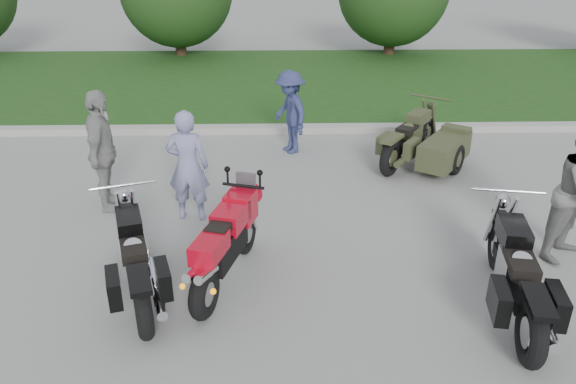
{
  "coord_description": "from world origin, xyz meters",
  "views": [
    {
      "loc": [
        0.14,
        -5.58,
        4.08
      ],
      "look_at": [
        0.3,
        1.29,
        0.8
      ],
      "focal_mm": 35.0,
      "sensor_mm": 36.0,
      "label": 1
    }
  ],
  "objects_px": {
    "sportbike_red": "(225,243)",
    "person_back": "(103,152)",
    "cruiser_left": "(136,263)",
    "cruiser_right": "(517,279)",
    "cruiser_sidecar": "(429,146)",
    "person_stripe": "(188,166)",
    "person_denim": "(290,112)"
  },
  "relations": [
    {
      "from": "sportbike_red",
      "to": "person_back",
      "type": "height_order",
      "value": "person_back"
    },
    {
      "from": "sportbike_red",
      "to": "person_back",
      "type": "bearing_deg",
      "value": 149.96
    },
    {
      "from": "cruiser_left",
      "to": "person_back",
      "type": "distance_m",
      "value": 2.6
    },
    {
      "from": "sportbike_red",
      "to": "cruiser_right",
      "type": "relative_size",
      "value": 0.82
    },
    {
      "from": "sportbike_red",
      "to": "cruiser_right",
      "type": "height_order",
      "value": "sportbike_red"
    },
    {
      "from": "cruiser_sidecar",
      "to": "person_stripe",
      "type": "xyz_separation_m",
      "value": [
        -4.11,
        -1.88,
        0.44
      ]
    },
    {
      "from": "cruiser_left",
      "to": "cruiser_sidecar",
      "type": "distance_m",
      "value": 5.93
    },
    {
      "from": "cruiser_left",
      "to": "cruiser_right",
      "type": "bearing_deg",
      "value": -23.59
    },
    {
      "from": "cruiser_right",
      "to": "person_back",
      "type": "xyz_separation_m",
      "value": [
        -5.33,
        2.82,
        0.47
      ]
    },
    {
      "from": "person_back",
      "to": "cruiser_sidecar",
      "type": "bearing_deg",
      "value": -78.51
    },
    {
      "from": "sportbike_red",
      "to": "person_back",
      "type": "xyz_separation_m",
      "value": [
        -2.0,
        2.12,
        0.38
      ]
    },
    {
      "from": "cruiser_sidecar",
      "to": "person_denim",
      "type": "distance_m",
      "value": 2.7
    },
    {
      "from": "cruiser_sidecar",
      "to": "person_back",
      "type": "xyz_separation_m",
      "value": [
        -5.44,
        -1.53,
        0.54
      ]
    },
    {
      "from": "person_stripe",
      "to": "person_denim",
      "type": "relative_size",
      "value": 1.06
    },
    {
      "from": "cruiser_sidecar",
      "to": "person_stripe",
      "type": "bearing_deg",
      "value": -119.78
    },
    {
      "from": "person_denim",
      "to": "person_back",
      "type": "distance_m",
      "value": 3.79
    },
    {
      "from": "person_stripe",
      "to": "cruiser_sidecar",
      "type": "bearing_deg",
      "value": -150.58
    },
    {
      "from": "cruiser_right",
      "to": "person_denim",
      "type": "height_order",
      "value": "person_denim"
    },
    {
      "from": "cruiser_sidecar",
      "to": "cruiser_left",
      "type": "bearing_deg",
      "value": -103.28
    },
    {
      "from": "sportbike_red",
      "to": "cruiser_sidecar",
      "type": "distance_m",
      "value": 5.01
    },
    {
      "from": "sportbike_red",
      "to": "person_stripe",
      "type": "relative_size",
      "value": 1.18
    },
    {
      "from": "person_stripe",
      "to": "cruiser_right",
      "type": "bearing_deg",
      "value": 153.1
    },
    {
      "from": "sportbike_red",
      "to": "person_denim",
      "type": "xyz_separation_m",
      "value": [
        0.91,
        4.53,
        0.23
      ]
    },
    {
      "from": "sportbike_red",
      "to": "person_stripe",
      "type": "bearing_deg",
      "value": 127.33
    },
    {
      "from": "cruiser_left",
      "to": "cruiser_sidecar",
      "type": "height_order",
      "value": "cruiser_left"
    },
    {
      "from": "person_stripe",
      "to": "person_back",
      "type": "bearing_deg",
      "value": -9.75
    },
    {
      "from": "cruiser_left",
      "to": "person_stripe",
      "type": "xyz_separation_m",
      "value": [
        0.36,
        2.02,
        0.39
      ]
    },
    {
      "from": "cruiser_right",
      "to": "person_stripe",
      "type": "height_order",
      "value": "person_stripe"
    },
    {
      "from": "person_stripe",
      "to": "person_denim",
      "type": "xyz_separation_m",
      "value": [
        1.59,
        2.77,
        -0.05
      ]
    },
    {
      "from": "cruiser_sidecar",
      "to": "person_denim",
      "type": "height_order",
      "value": "person_denim"
    },
    {
      "from": "cruiser_left",
      "to": "person_back",
      "type": "bearing_deg",
      "value": 94.7
    },
    {
      "from": "cruiser_sidecar",
      "to": "person_back",
      "type": "bearing_deg",
      "value": -128.63
    }
  ]
}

